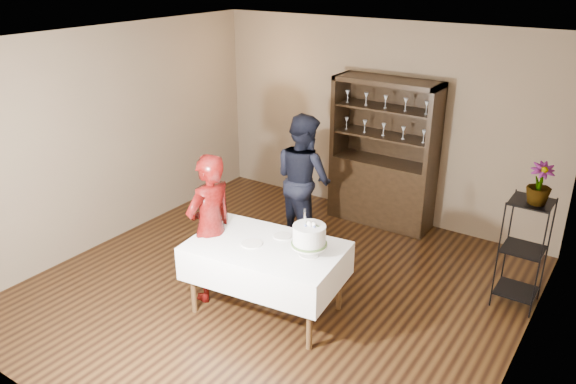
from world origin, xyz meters
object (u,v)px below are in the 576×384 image
Objects in this scene: cake_table at (266,261)px; woman at (210,228)px; potted_plant at (540,184)px; cake at (309,237)px; china_hutch at (382,176)px; plant_etagere at (523,249)px; man at (303,179)px.

woman is at bearing -172.35° from cake_table.
woman is 3.88× the size of potted_plant.
cake reaches higher than cake_table.
cake is at bearing 106.24° from woman.
china_hutch reaches higher than cake_table.
china_hutch is 4.07× the size of cake.
plant_etagere is 2.65m from cake_table.
man is (0.09, 1.67, 0.03)m from woman.
cake reaches higher than plant_etagere.
china_hutch is at bearing 99.25° from cake.
cake_table is (-0.04, -2.65, -0.08)m from china_hutch.
man is 3.44× the size of cake.
cake_table is 1.01× the size of woman.
woman is (-2.77, -1.68, 0.16)m from plant_etagere.
woman is at bearing -171.60° from cake.
woman is at bearing -148.77° from plant_etagere.
plant_etagere is 0.71× the size of man.
woman is 1.13m from cake.
cake_table is at bearing -90.91° from china_hutch.
woman reaches higher than potted_plant.
woman is at bearing -104.20° from china_hutch.
woman reaches higher than cake.
cake_table is 1.69m from man.
china_hutch is 2.33m from plant_etagere.
cake is at bearing -139.02° from potted_plant.
woman is 3.31m from potted_plant.
man is (-2.68, -0.01, 0.19)m from plant_etagere.
plant_etagere is 2.44× the size of cake.
man is at bearing -175.31° from woman.
cake_table is 3.90× the size of potted_plant.
cake_table is 0.69m from woman.
man is (-0.60, -1.07, 0.18)m from china_hutch.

